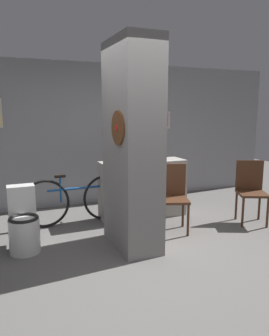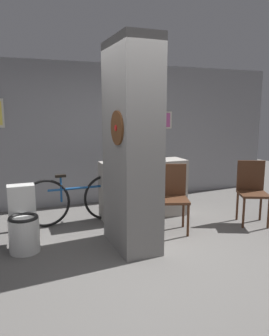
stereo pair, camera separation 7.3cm
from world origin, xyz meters
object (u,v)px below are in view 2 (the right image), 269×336
(chair_near_pillar, at_px, (173,194))
(bicycle, at_px, (77,199))
(toilet, at_px, (23,224))
(bottle_tall, at_px, (145,154))
(chair_by_doorway, at_px, (252,189))

(chair_near_pillar, height_order, bicycle, chair_near_pillar)
(toilet, distance_m, bottle_tall, 2.14)
(chair_near_pillar, xyz_separation_m, chair_by_doorway, (1.31, -0.17, 0.00))
(chair_by_doorway, bearing_deg, bottle_tall, 174.82)
(chair_near_pillar, relative_size, bottle_tall, 2.90)
(bicycle, relative_size, bottle_tall, 5.04)
(chair_near_pillar, bearing_deg, bicycle, 166.52)
(chair_near_pillar, relative_size, bicycle, 0.57)
(bottle_tall, bearing_deg, toilet, -162.72)
(toilet, bearing_deg, bottle_tall, 17.28)
(toilet, height_order, bottle_tall, bottle_tall)
(toilet, relative_size, bottle_tall, 2.40)
(chair_by_doorway, relative_size, bottle_tall, 2.90)
(bottle_tall, bearing_deg, bicycle, 172.88)
(bicycle, distance_m, bottle_tall, 1.29)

